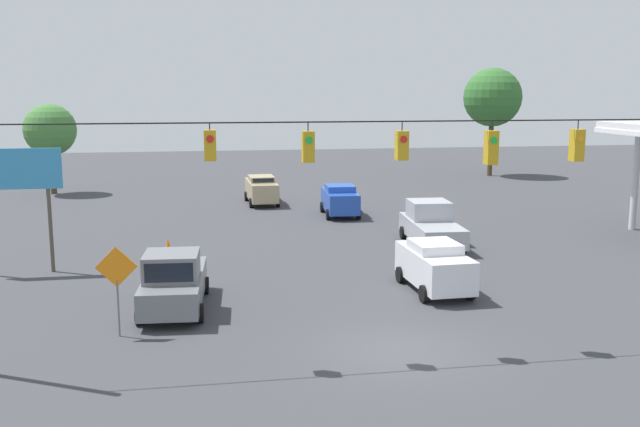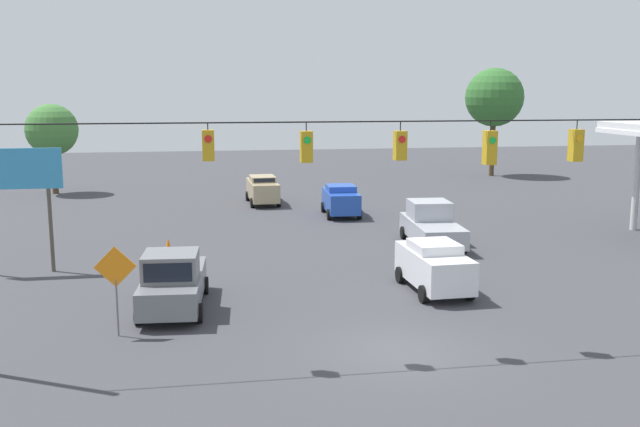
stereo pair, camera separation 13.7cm
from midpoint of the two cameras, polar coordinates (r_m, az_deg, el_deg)
The scene contains 16 objects.
ground_plane at distance 21.30m, azimuth 6.49°, elevation -10.86°, with size 140.00×140.00×0.00m, color #3D3D42.
overhead_signal_span at distance 20.38m, azimuth 6.80°, elevation 2.25°, with size 23.17×0.38×7.56m.
sedan_tan_withflow_deep at distance 47.49m, azimuth -4.53°, elevation 1.95°, with size 2.07×4.65×1.87m.
pickup_truck_silver_oncoming_far at distance 35.15m, azimuth 9.02°, elevation -0.95°, with size 2.55×5.59×2.12m.
sedan_blue_oncoming_deep at distance 42.87m, azimuth 1.77°, elevation 1.11°, with size 2.16×4.21×1.86m.
pickup_truck_grey_parked_shoulder at distance 25.17m, azimuth -11.53°, elevation -5.39°, with size 2.43×5.28×2.12m.
sedan_white_crossing_near at distance 27.22m, azimuth 9.25°, elevation -4.12°, with size 2.09×4.27×1.90m.
traffic_cone_nearest at distance 25.38m, azimuth -12.95°, elevation -6.79°, with size 0.39×0.39×0.69m, color orange.
traffic_cone_second at distance 27.61m, azimuth -12.84°, elevation -5.43°, with size 0.39×0.39×0.69m, color orange.
traffic_cone_third at distance 29.43m, azimuth -12.63°, elevation -4.46°, with size 0.39×0.39×0.69m, color orange.
traffic_cone_fourth at distance 31.60m, azimuth -12.29°, elevation -3.46°, with size 0.39×0.39×0.69m, color orange.
traffic_cone_fifth at distance 33.94m, azimuth -11.94°, elevation -2.52°, with size 0.39×0.39×0.69m, color orange.
roadside_billboard at distance 31.57m, azimuth -23.30°, elevation 2.44°, with size 3.95×0.16×5.18m.
work_zone_sign at distance 22.64m, azimuth -15.88°, elevation -4.65°, with size 1.27×0.06×2.84m.
tree_horizon_left at distance 64.28m, azimuth 13.84°, elevation 8.99°, with size 5.04×5.04×9.36m.
tree_horizon_right at distance 55.12m, azimuth -20.60°, elevation 6.26°, with size 3.72×3.72×6.51m.
Camera 2 is at (5.53, 19.13, 7.54)m, focal length 40.00 mm.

